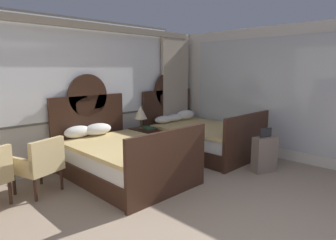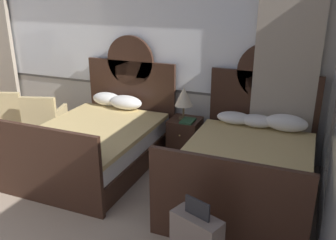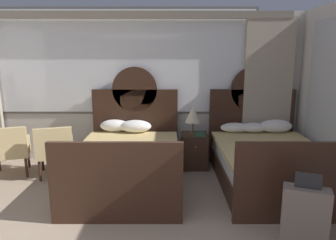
% 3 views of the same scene
% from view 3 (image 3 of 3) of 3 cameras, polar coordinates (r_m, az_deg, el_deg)
% --- Properties ---
extents(wall_back_window, '(6.46, 0.22, 2.76)m').
position_cam_3_polar(wall_back_window, '(5.62, -8.83, 7.01)').
color(wall_back_window, beige).
rests_on(wall_back_window, ground_plane).
extents(bed_near_window, '(1.54, 2.23, 1.75)m').
position_cam_3_polar(bed_near_window, '(4.72, -7.55, -7.62)').
color(bed_near_window, '#382116').
rests_on(bed_near_window, ground_plane).
extents(bed_near_mirror, '(1.54, 2.23, 1.75)m').
position_cam_3_polar(bed_near_mirror, '(4.93, 18.07, -7.23)').
color(bed_near_mirror, '#382116').
rests_on(bed_near_mirror, ground_plane).
extents(nightstand_between_beds, '(0.44, 0.47, 0.61)m').
position_cam_3_polar(nightstand_between_beds, '(5.39, 4.82, -5.73)').
color(nightstand_between_beds, '#382116').
rests_on(nightstand_between_beds, ground_plane).
extents(table_lamp_on_nightstand, '(0.27, 0.27, 0.49)m').
position_cam_3_polar(table_lamp_on_nightstand, '(5.24, 4.55, 1.01)').
color(table_lamp_on_nightstand, brown).
rests_on(table_lamp_on_nightstand, nightstand_between_beds).
extents(book_on_nightstand, '(0.18, 0.26, 0.03)m').
position_cam_3_polar(book_on_nightstand, '(5.22, 5.74, -2.69)').
color(book_on_nightstand, '#285133').
rests_on(book_on_nightstand, nightstand_between_beds).
extents(armchair_by_window_left, '(0.71, 0.71, 0.84)m').
position_cam_3_polar(armchair_by_window_left, '(5.27, -20.65, -4.96)').
color(armchair_by_window_left, tan).
rests_on(armchair_by_window_left, ground_plane).
extents(armchair_by_window_centre, '(0.72, 0.72, 0.84)m').
position_cam_3_polar(armchair_by_window_centre, '(5.57, -27.71, -4.70)').
color(armchair_by_window_centre, tan).
rests_on(armchair_by_window_centre, ground_plane).
extents(suitcase_on_floor, '(0.49, 0.34, 0.80)m').
position_cam_3_polar(suitcase_on_floor, '(3.53, 24.09, -16.27)').
color(suitcase_on_floor, '#75665B').
rests_on(suitcase_on_floor, ground_plane).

